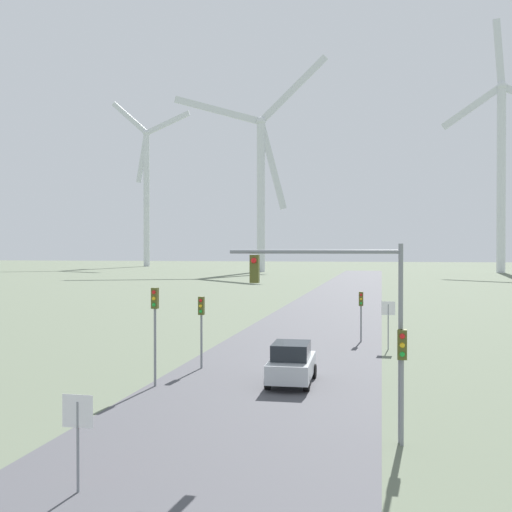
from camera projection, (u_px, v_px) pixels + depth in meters
road_surface at (324, 317)px, 52.49m from camera, size 10.00×240.00×0.01m
stop_sign_near at (78, 424)px, 14.49m from camera, size 0.81×0.07×2.38m
stop_sign_far at (388, 316)px, 35.33m from camera, size 0.81×0.07×2.85m
traffic_light_post_near_left at (201, 316)px, 29.70m from camera, size 0.28×0.34×3.57m
traffic_light_post_near_right at (402, 360)px, 17.95m from camera, size 0.28×0.33×3.49m
traffic_light_post_mid_left at (155, 314)px, 25.77m from camera, size 0.28×0.34×4.26m
traffic_light_post_mid_right at (361, 305)px, 38.34m from camera, size 0.28×0.33×3.20m
traffic_light_mast_overhead at (338, 298)px, 18.58m from camera, size 5.43×0.34×6.08m
car_approaching at (292, 363)px, 26.26m from camera, size 1.93×4.16×1.83m
wind_turbine_far_left at (147, 185)px, 215.27m from camera, size 31.30×4.41×60.38m
wind_turbine_left at (261, 175)px, 162.10m from camera, size 41.47×6.26×58.48m
wind_turbine_center at (501, 160)px, 154.78m from camera, size 31.17×2.60×65.82m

